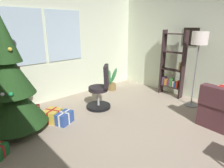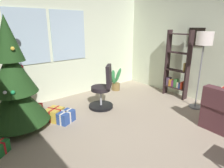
{
  "view_description": "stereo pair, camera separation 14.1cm",
  "coord_description": "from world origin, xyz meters",
  "px_view_note": "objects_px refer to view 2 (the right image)",
  "views": [
    {
      "loc": [
        -2.24,
        -1.32,
        1.84
      ],
      "look_at": [
        -0.29,
        0.81,
        0.93
      ],
      "focal_mm": 30.2,
      "sensor_mm": 36.0,
      "label": 1
    },
    {
      "loc": [
        -2.14,
        -1.42,
        1.84
      ],
      "look_at": [
        -0.29,
        0.81,
        0.93
      ],
      "focal_mm": 30.2,
      "sensor_mm": 36.0,
      "label": 2
    }
  ],
  "objects_px": {
    "holiday_tree": "(14,86)",
    "bookshelf": "(177,69)",
    "floor_lamp": "(204,45)",
    "gift_box_gold": "(55,114)",
    "gift_box_red": "(36,110)",
    "gift_box_blue": "(66,117)",
    "office_chair": "(103,92)",
    "potted_plant": "(115,81)"
  },
  "relations": [
    {
      "from": "gift_box_red",
      "to": "gift_box_gold",
      "type": "distance_m",
      "value": 0.47
    },
    {
      "from": "gift_box_gold",
      "to": "gift_box_red",
      "type": "bearing_deg",
      "value": 119.17
    },
    {
      "from": "office_chair",
      "to": "floor_lamp",
      "type": "xyz_separation_m",
      "value": [
        1.66,
        -1.37,
        1.05
      ]
    },
    {
      "from": "potted_plant",
      "to": "holiday_tree",
      "type": "bearing_deg",
      "value": -168.49
    },
    {
      "from": "bookshelf",
      "to": "floor_lamp",
      "type": "xyz_separation_m",
      "value": [
        -0.28,
        -0.73,
        0.69
      ]
    },
    {
      "from": "floor_lamp",
      "to": "potted_plant",
      "type": "distance_m",
      "value": 2.54
    },
    {
      "from": "floor_lamp",
      "to": "potted_plant",
      "type": "bearing_deg",
      "value": 105.86
    },
    {
      "from": "bookshelf",
      "to": "floor_lamp",
      "type": "height_order",
      "value": "bookshelf"
    },
    {
      "from": "floor_lamp",
      "to": "office_chair",
      "type": "bearing_deg",
      "value": 140.39
    },
    {
      "from": "holiday_tree",
      "to": "gift_box_gold",
      "type": "bearing_deg",
      "value": -7.33
    },
    {
      "from": "holiday_tree",
      "to": "floor_lamp",
      "type": "xyz_separation_m",
      "value": [
        3.41,
        -1.6,
        0.62
      ]
    },
    {
      "from": "gift_box_red",
      "to": "bookshelf",
      "type": "distance_m",
      "value": 3.55
    },
    {
      "from": "bookshelf",
      "to": "gift_box_gold",
      "type": "bearing_deg",
      "value": 165.64
    },
    {
      "from": "gift_box_blue",
      "to": "office_chair",
      "type": "distance_m",
      "value": 1.03
    },
    {
      "from": "gift_box_blue",
      "to": "bookshelf",
      "type": "bearing_deg",
      "value": -10.53
    },
    {
      "from": "holiday_tree",
      "to": "office_chair",
      "type": "bearing_deg",
      "value": -7.38
    },
    {
      "from": "holiday_tree",
      "to": "gift_box_blue",
      "type": "distance_m",
      "value": 1.09
    },
    {
      "from": "gift_box_gold",
      "to": "potted_plant",
      "type": "distance_m",
      "value": 2.26
    },
    {
      "from": "holiday_tree",
      "to": "potted_plant",
      "type": "height_order",
      "value": "holiday_tree"
    },
    {
      "from": "gift_box_red",
      "to": "gift_box_blue",
      "type": "xyz_separation_m",
      "value": [
        0.36,
        -0.65,
        -0.01
      ]
    },
    {
      "from": "holiday_tree",
      "to": "gift_box_red",
      "type": "height_order",
      "value": "holiday_tree"
    },
    {
      "from": "gift_box_red",
      "to": "floor_lamp",
      "type": "bearing_deg",
      "value": -32.64
    },
    {
      "from": "floor_lamp",
      "to": "gift_box_gold",
      "type": "bearing_deg",
      "value": 151.38
    },
    {
      "from": "holiday_tree",
      "to": "gift_box_blue",
      "type": "xyz_separation_m",
      "value": [
        0.76,
        -0.32,
        -0.71
      ]
    },
    {
      "from": "gift_box_blue",
      "to": "potted_plant",
      "type": "relative_size",
      "value": 0.59
    },
    {
      "from": "bookshelf",
      "to": "potted_plant",
      "type": "height_order",
      "value": "bookshelf"
    },
    {
      "from": "gift_box_blue",
      "to": "floor_lamp",
      "type": "relative_size",
      "value": 0.23
    },
    {
      "from": "office_chair",
      "to": "potted_plant",
      "type": "height_order",
      "value": "office_chair"
    },
    {
      "from": "floor_lamp",
      "to": "potted_plant",
      "type": "relative_size",
      "value": 2.59
    },
    {
      "from": "holiday_tree",
      "to": "bookshelf",
      "type": "xyz_separation_m",
      "value": [
        3.69,
        -0.86,
        -0.07
      ]
    },
    {
      "from": "gift_box_red",
      "to": "gift_box_gold",
      "type": "bearing_deg",
      "value": -60.83
    },
    {
      "from": "potted_plant",
      "to": "gift_box_blue",
      "type": "bearing_deg",
      "value": -156.36
    },
    {
      "from": "gift_box_gold",
      "to": "gift_box_blue",
      "type": "height_order",
      "value": "gift_box_gold"
    },
    {
      "from": "gift_box_red",
      "to": "office_chair",
      "type": "distance_m",
      "value": 1.49
    },
    {
      "from": "gift_box_red",
      "to": "bookshelf",
      "type": "bearing_deg",
      "value": -19.95
    },
    {
      "from": "gift_box_red",
      "to": "floor_lamp",
      "type": "height_order",
      "value": "floor_lamp"
    },
    {
      "from": "holiday_tree",
      "to": "gift_box_gold",
      "type": "xyz_separation_m",
      "value": [
        0.63,
        -0.08,
        -0.71
      ]
    },
    {
      "from": "office_chair",
      "to": "floor_lamp",
      "type": "height_order",
      "value": "floor_lamp"
    },
    {
      "from": "gift_box_blue",
      "to": "floor_lamp",
      "type": "bearing_deg",
      "value": -25.78
    },
    {
      "from": "holiday_tree",
      "to": "office_chair",
      "type": "relative_size",
      "value": 2.46
    },
    {
      "from": "office_chair",
      "to": "potted_plant",
      "type": "xyz_separation_m",
      "value": [
        1.04,
        0.8,
        -0.12
      ]
    },
    {
      "from": "holiday_tree",
      "to": "bookshelf",
      "type": "bearing_deg",
      "value": -13.18
    }
  ]
}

